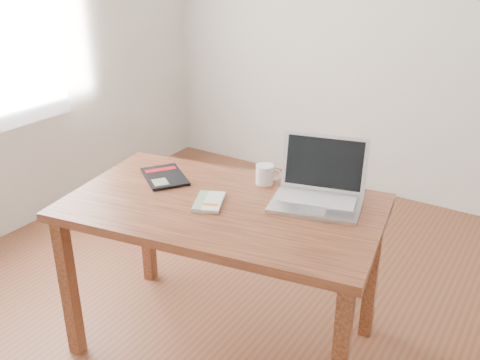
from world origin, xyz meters
The scene contains 6 objects.
room centered at (-0.07, 0.00, 1.36)m, with size 4.04×4.04×2.70m.
desk centered at (-0.19, -0.05, 0.66)m, with size 1.46×0.99×0.75m.
white_guidebook centered at (-0.24, -0.09, 0.76)m, with size 0.18×0.22×0.02m.
black_guidebook centered at (-0.58, 0.02, 0.76)m, with size 0.32×0.30×0.01m.
laptop centered at (0.14, 0.19, 0.81)m, with size 0.44×0.40×0.26m.
coffee_mug centered at (-0.14, 0.23, 0.80)m, with size 0.12×0.08×0.09m.
Camera 1 is at (0.98, -1.75, 1.78)m, focal length 40.00 mm.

